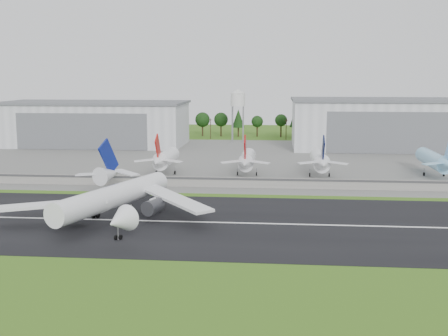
# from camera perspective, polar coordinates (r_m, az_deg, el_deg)

# --- Properties ---
(ground) EXTENTS (600.00, 600.00, 0.00)m
(ground) POSITION_cam_1_polar(r_m,az_deg,el_deg) (131.35, -1.95, -6.68)
(ground) COLOR #3D6A19
(ground) RESTS_ON ground
(runway) EXTENTS (320.00, 60.00, 0.10)m
(runway) POSITION_cam_1_polar(r_m,az_deg,el_deg) (140.91, -1.44, -5.55)
(runway) COLOR black
(runway) RESTS_ON ground
(runway_centerline) EXTENTS (220.00, 1.00, 0.02)m
(runway_centerline) POSITION_cam_1_polar(r_m,az_deg,el_deg) (140.89, -1.44, -5.53)
(runway_centerline) COLOR white
(runway_centerline) RESTS_ON runway
(apron) EXTENTS (320.00, 150.00, 0.10)m
(apron) POSITION_cam_1_polar(r_m,az_deg,el_deg) (248.43, 1.53, 0.92)
(apron) COLOR slate
(apron) RESTS_ON ground
(blast_fence) EXTENTS (240.00, 0.61, 3.50)m
(blast_fence) POSITION_cam_1_polar(r_m,az_deg,el_deg) (184.19, 0.20, -1.46)
(blast_fence) COLOR gray
(blast_fence) RESTS_ON ground
(hangar_west) EXTENTS (97.00, 44.00, 23.20)m
(hangar_west) POSITION_cam_1_polar(r_m,az_deg,el_deg) (306.67, -13.02, 4.45)
(hangar_west) COLOR silver
(hangar_west) RESTS_ON ground
(hangar_east) EXTENTS (102.00, 47.00, 25.20)m
(hangar_east) POSITION_cam_1_polar(r_m,az_deg,el_deg) (297.04, 16.77, 4.34)
(hangar_east) COLOR silver
(hangar_east) RESTS_ON ground
(water_tower) EXTENTS (8.40, 8.40, 29.40)m
(water_tower) POSITION_cam_1_polar(r_m,az_deg,el_deg) (311.21, 1.42, 7.13)
(water_tower) COLOR #99999E
(water_tower) RESTS_ON ground
(utility_poles) EXTENTS (230.00, 3.00, 12.00)m
(utility_poles) POSITION_cam_1_polar(r_m,az_deg,el_deg) (327.67, 2.46, 2.93)
(utility_poles) COLOR black
(utility_poles) RESTS_ON ground
(treeline) EXTENTS (320.00, 16.00, 22.00)m
(treeline) POSITION_cam_1_polar(r_m,az_deg,el_deg) (342.56, 2.58, 3.20)
(treeline) COLOR black
(treeline) RESTS_ON ground
(main_airliner) EXTENTS (54.14, 57.61, 18.17)m
(main_airliner) POSITION_cam_1_polar(r_m,az_deg,el_deg) (144.20, -11.14, -3.40)
(main_airliner) COLOR white
(main_airliner) RESTS_ON runway
(parked_jet_red_a) EXTENTS (7.36, 31.29, 16.67)m
(parked_jet_red_a) POSITION_cam_1_polar(r_m,az_deg,el_deg) (208.07, -6.04, 0.95)
(parked_jet_red_a) COLOR white
(parked_jet_red_a) RESTS_ON ground
(parked_jet_red_b) EXTENTS (7.36, 31.29, 16.59)m
(parked_jet_red_b) POSITION_cam_1_polar(r_m,az_deg,el_deg) (204.30, 2.34, 0.81)
(parked_jet_red_b) COLOR silver
(parked_jet_red_b) RESTS_ON ground
(parked_jet_navy) EXTENTS (7.36, 31.29, 16.73)m
(parked_jet_navy) POSITION_cam_1_polar(r_m,az_deg,el_deg) (204.67, 9.74, 0.74)
(parked_jet_navy) COLOR white
(parked_jet_navy) RESTS_ON ground
(parked_jet_skyblue) EXTENTS (7.36, 37.29, 16.67)m
(parked_jet_skyblue) POSITION_cam_1_polar(r_m,az_deg,el_deg) (216.85, 20.72, 0.72)
(parked_jet_skyblue) COLOR #8CCBF1
(parked_jet_skyblue) RESTS_ON ground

